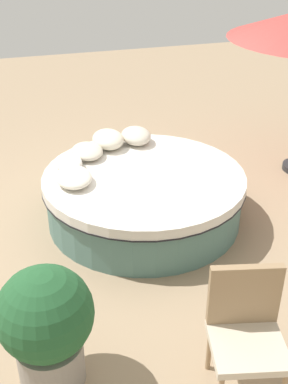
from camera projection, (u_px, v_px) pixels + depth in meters
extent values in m
plane|color=#9E8466|center=(144.00, 218.00, 5.67)|extent=(16.00, 16.00, 0.00)
cylinder|color=#4C726B|center=(144.00, 201.00, 5.55)|extent=(2.20, 2.20, 0.46)
cylinder|color=black|center=(144.00, 183.00, 5.44)|extent=(2.27, 2.27, 0.02)
cylinder|color=silver|center=(144.00, 179.00, 5.41)|extent=(2.26, 2.26, 0.11)
ellipsoid|color=beige|center=(136.00, 136.00, 6.08)|extent=(0.46, 0.37, 0.19)
ellipsoid|color=beige|center=(108.00, 139.00, 5.96)|extent=(0.48, 0.38, 0.21)
ellipsoid|color=beige|center=(87.00, 151.00, 5.74)|extent=(0.48, 0.37, 0.14)
ellipsoid|color=white|center=(68.00, 163.00, 5.47)|extent=(0.42, 0.31, 0.15)
ellipsoid|color=silver|center=(74.00, 177.00, 5.16)|extent=(0.51, 0.39, 0.14)
cylinder|color=#997A56|center=(266.00, 346.00, 3.70)|extent=(0.04, 0.04, 0.42)
cylinder|color=#997A56|center=(209.00, 349.00, 3.68)|extent=(0.04, 0.04, 0.42)
cube|color=beige|center=(248.00, 346.00, 3.39)|extent=(0.61, 0.62, 0.06)
cube|color=#997A56|center=(244.00, 294.00, 3.44)|extent=(0.18, 0.52, 0.50)
cylinder|color=gray|center=(52.00, 361.00, 3.60)|extent=(0.49, 0.49, 0.37)
sphere|color=#23562D|center=(45.00, 313.00, 3.36)|extent=(0.69, 0.69, 0.69)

